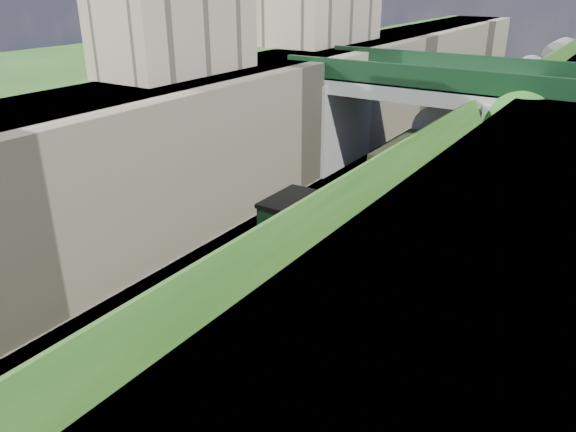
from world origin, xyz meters
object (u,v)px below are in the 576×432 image
Objects in this scene: locomotive at (260,288)px; tender at (358,221)px; tree at (524,128)px; road_bridge at (440,117)px.

tender is (-0.00, 7.36, -0.27)m from locomotive.
tree is at bearing 73.35° from locomotive.
road_bridge is 1.56× the size of locomotive.
road_bridge is at bearing 90.81° from locomotive.
locomotive is at bearing -90.00° from tender.
road_bridge is 18.23m from locomotive.
road_bridge reaches higher than tender.
tree is (4.97, -2.33, 0.57)m from road_bridge.
tree is at bearing -25.16° from road_bridge.
road_bridge is 2.42× the size of tree.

